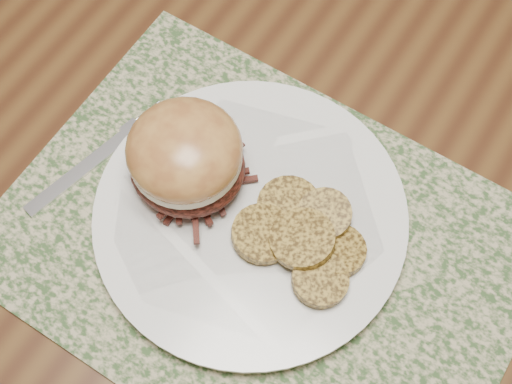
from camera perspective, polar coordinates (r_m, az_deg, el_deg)
ground at (r=1.41m, az=1.02°, el=-7.19°), size 3.50×3.50×0.00m
dining_table at (r=0.80m, az=1.80°, el=8.12°), size 1.50×0.90×0.75m
placemat at (r=0.63m, az=0.54°, el=-4.30°), size 0.45×0.33×0.00m
dinner_plate at (r=0.63m, az=-0.45°, el=-1.95°), size 0.26×0.26×0.02m
pork_sandwich at (r=0.61m, az=-5.66°, el=2.83°), size 0.11×0.11×0.08m
roasted_potatoes at (r=0.60m, az=3.81°, el=-3.46°), size 0.13×0.12×0.03m
fork at (r=0.68m, az=-12.46°, el=2.78°), size 0.05×0.16×0.00m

